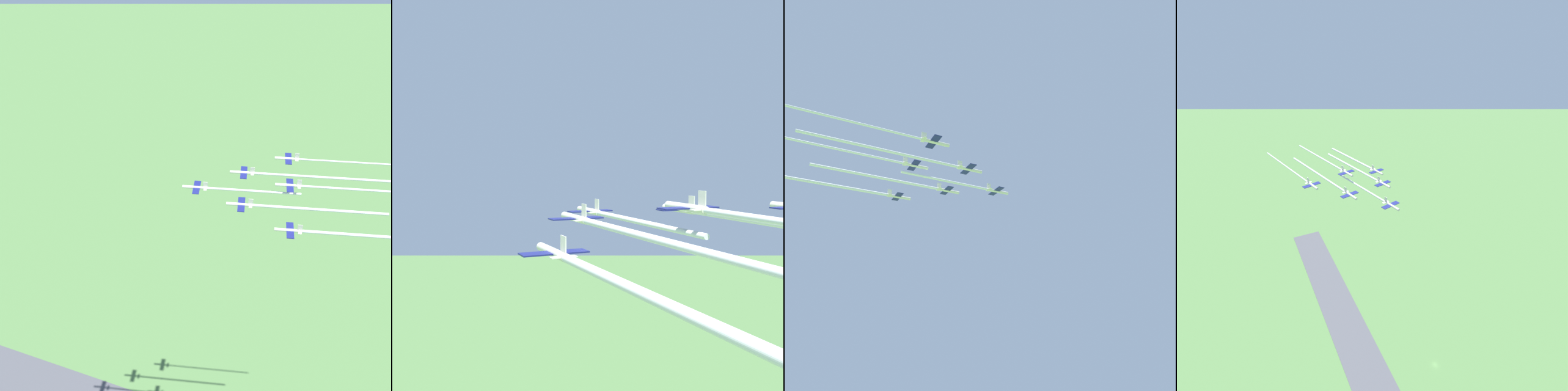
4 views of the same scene
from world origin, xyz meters
The scene contains 8 objects.
jet_0 centered at (53.11, 0.78, 169.20)m, with size 8.90×9.48×3.17m.
jet_1 centered at (43.76, -16.70, 169.94)m, with size 8.90×9.48×3.17m.
jet_2 centered at (63.84, -15.89, 170.65)m, with size 8.90×9.48×3.17m.
jet_3 centered at (34.40, -34.17, 167.75)m, with size 8.90×9.48×3.17m.
jet_4 centered at (54.49, -33.36, 172.72)m, with size 8.90×9.48×3.17m.
smoke_trail_0 centered at (53.98, -20.81, 169.15)m, with size 2.28×34.55×0.89m.
smoke_trail_1 centered at (44.88, -44.46, 169.89)m, with size 2.89×46.88×1.01m.
smoke_trail_3 centered at (35.41, -59.20, 167.71)m, with size 2.76×41.42×1.10m.
Camera 2 is at (13.58, -99.44, 179.71)m, focal length 50.00 mm.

